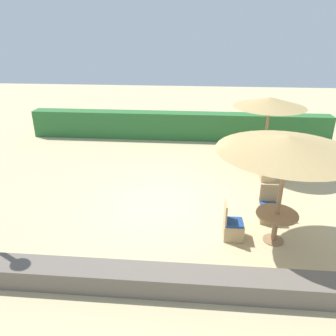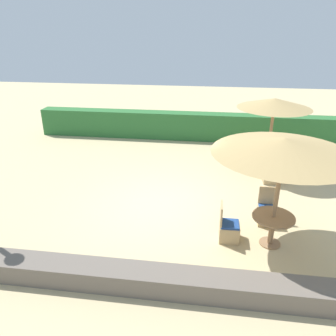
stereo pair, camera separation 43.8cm
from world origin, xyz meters
name	(u,v)px [view 2 (the right image)]	position (x,y,z in m)	size (l,w,h in m)	color
ground_plane	(165,206)	(0.00, 0.00, 0.00)	(40.00, 40.00, 0.00)	#C6B284
hedge_row	(185,126)	(0.00, 6.03, 0.59)	(13.00, 0.70, 1.17)	#2D6B33
stone_border	(141,279)	(0.00, -3.17, 0.22)	(10.00, 0.56, 0.44)	#6B6056
parasol_front_right	(284,146)	(2.66, -1.39, 2.40)	(2.96, 2.96, 2.57)	#93704C
round_table_front_right	(273,223)	(2.66, -1.39, 0.56)	(0.94, 0.94, 0.74)	#93704C
patio_chair_front_right_west	(228,230)	(1.70, -1.35, 0.26)	(0.46, 0.46, 0.93)	tan
patio_chair_front_right_north	(267,214)	(2.69, -0.49, 0.26)	(0.46, 0.46, 0.93)	tan
parasol_back_right	(274,104)	(3.14, 2.94, 2.34)	(2.38, 2.38, 2.52)	#93704C
round_table_back_right	(268,155)	(3.14, 2.94, 0.58)	(1.16, 1.16, 0.72)	#93704C
patio_chair_back_right_east	(297,165)	(4.17, 2.95, 0.26)	(0.46, 0.46, 0.93)	tan
patio_chair_back_right_north	(263,153)	(3.15, 3.98, 0.26)	(0.46, 0.46, 0.93)	tan
patio_chair_back_right_south	(271,175)	(3.14, 1.95, 0.26)	(0.46, 0.46, 0.93)	tan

